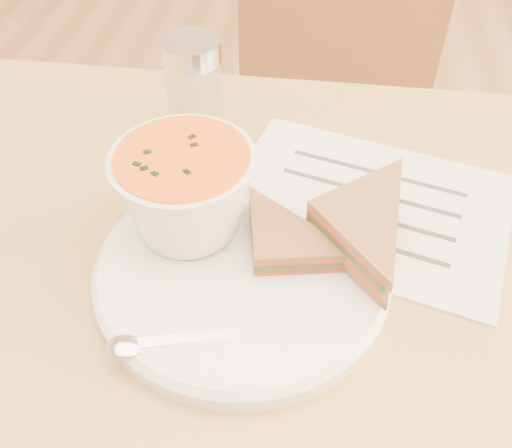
% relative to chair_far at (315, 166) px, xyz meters
% --- Properties ---
extents(chair_far, '(0.44, 0.44, 0.89)m').
position_rel_chair_far_xyz_m(chair_far, '(0.00, 0.00, 0.00)').
color(chair_far, brown).
rests_on(chair_far, floor).
extents(plate, '(0.32, 0.32, 0.02)m').
position_rel_chair_far_xyz_m(plate, '(-0.06, -0.54, 0.31)').
color(plate, white).
rests_on(plate, dining_table).
extents(soup_bowl, '(0.16, 0.16, 0.09)m').
position_rel_chair_far_xyz_m(soup_bowl, '(-0.11, -0.51, 0.37)').
color(soup_bowl, white).
rests_on(soup_bowl, plate).
extents(sandwich_half_a, '(0.11, 0.11, 0.03)m').
position_rel_chair_far_xyz_m(sandwich_half_a, '(-0.05, -0.56, 0.34)').
color(sandwich_half_a, '#996036').
rests_on(sandwich_half_a, plate).
extents(sandwich_half_b, '(0.16, 0.16, 0.03)m').
position_rel_chair_far_xyz_m(sandwich_half_b, '(-0.01, -0.50, 0.35)').
color(sandwich_half_b, '#996036').
rests_on(sandwich_half_b, plate).
extents(spoon, '(0.16, 0.07, 0.01)m').
position_rel_chair_far_xyz_m(spoon, '(-0.09, -0.63, 0.33)').
color(spoon, silver).
rests_on(spoon, plate).
extents(paper_menu, '(0.33, 0.28, 0.00)m').
position_rel_chair_far_xyz_m(paper_menu, '(0.05, -0.43, 0.31)').
color(paper_menu, silver).
rests_on(paper_menu, dining_table).
extents(condiment_shaker, '(0.08, 0.08, 0.12)m').
position_rel_chair_far_xyz_m(condiment_shaker, '(-0.14, -0.33, 0.37)').
color(condiment_shaker, silver).
rests_on(condiment_shaker, dining_table).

